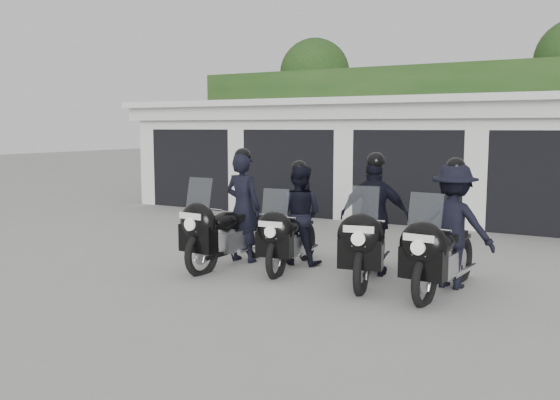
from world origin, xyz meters
The scene contains 7 objects.
ground centered at (0.00, 0.00, 0.00)m, with size 80.00×80.00×0.00m, color gray.
garage_block centered at (0.00, 8.06, 1.42)m, with size 16.40×6.80×2.96m.
background_vegetation centered at (0.37, 12.92, 2.77)m, with size 20.00×3.90×5.80m.
police_bike_a centered at (-1.28, 0.17, 0.78)m, with size 0.77×2.27×1.98m.
police_bike_b centered at (-0.33, 0.59, 0.75)m, with size 0.87×2.04×1.78m.
police_bike_c centered at (1.04, 0.48, 0.82)m, with size 1.15×2.22×1.95m.
police_bike_d centered at (2.20, 0.37, 0.81)m, with size 1.20×2.18×1.90m.
Camera 1 is at (4.09, -7.83, 2.26)m, focal length 38.00 mm.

